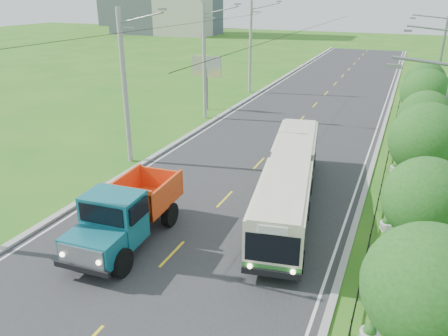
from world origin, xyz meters
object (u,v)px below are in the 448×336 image
Objects in this scene: planter_front at (369,334)px; planter_near at (387,224)px; tree_second at (426,202)px; bus at (290,177)px; planter_mid at (395,168)px; planter_far at (401,133)px; pole_mid at (205,62)px; dump_truck at (126,211)px; streetlight_mid at (444,100)px; streetlight_far at (437,66)px; pole_far at (251,47)px; tree_fifth at (426,96)px; pole_near at (125,87)px; tree_back at (425,83)px; tree_front at (429,292)px; tree_third at (427,143)px; tree_fourth at (426,120)px; billboard_left at (207,70)px.

planter_front and planter_near have the same top height.
tree_second reaches higher than bus.
planter_mid is at bearing 96.05° from tree_second.
planter_far is (0.00, 24.00, 0.00)m from planter_front.
tree_second is 7.91× the size of planter_mid.
pole_mid is 14.93× the size of planter_front.
planter_mid is 0.10× the size of dump_truck.
dump_truck is (-10.99, 2.14, 1.33)m from planter_front.
streetlight_mid is 19.31m from dump_truck.
tree_second is 0.58× the size of streetlight_far.
streetlight_far is at bearing 88.26° from tree_second.
planter_mid is at bearing -48.41° from pole_far.
pole_mid is 14.93× the size of planter_near.
planter_front is at bearing -90.00° from planter_mid.
pole_far is at bearing 115.72° from planter_front.
planter_far is 0.05× the size of bus.
tree_fifth reaches higher than dump_truck.
pole_far is (0.00, 24.00, 0.00)m from pole_near.
planter_front is 8.00m from planter_near.
bus is at bearing -115.23° from tree_fifth.
tree_back is (18.12, 5.14, -1.44)m from pole_mid.
tree_front is 1.02× the size of tree_back.
tree_third reaches higher than planter_mid.
tree_third is at bearing -53.91° from pole_far.
planter_front is (-1.26, 1.86, -3.43)m from tree_front.
tree_fourth is 0.98× the size of tree_back.
tree_back is at bearing 90.00° from tree_front.
streetlight_mid is at bearing -26.40° from billboard_left.
tree_third is 1.15× the size of billboard_left.
tree_fourth is 0.78× the size of dump_truck.
pole_mid reaches higher than dump_truck.
pole_mid is at bearing 159.68° from streetlight_mid.
streetlight_far is 0.62× the size of bus.
tree_third is 25.02m from billboard_left.
tree_third is at bearing 59.59° from planter_near.
planter_far is at bearing 37.63° from pole_near.
planter_front is at bearing -64.28° from pole_far.
tree_fifth is at bearing 86.75° from planter_front.
dump_truck reaches higher than planter_far.
planter_near is at bearing -90.00° from planter_far.
streetlight_mid is (0.79, -6.14, 1.05)m from tree_fifth.
planter_front is (16.86, -23.00, -4.81)m from pole_mid.
planter_mid is at bearing -98.30° from streetlight_far.
dump_truck is at bearing -131.18° from tree_fourth.
planter_mid is (16.86, 5.00, -4.81)m from pole_near.
tree_front reaches higher than bus.
billboard_left is at bearing 153.60° from streetlight_mid.
tree_third is 0.41× the size of bus.
billboard_left reaches higher than planter_far.
tree_front is 12.00m from tree_third.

